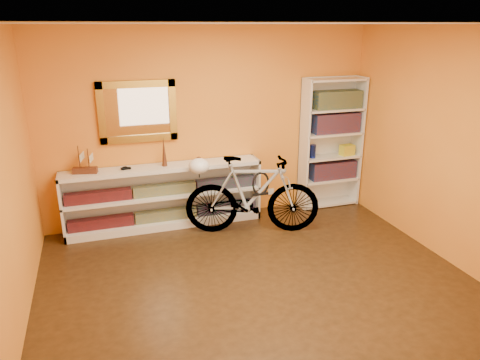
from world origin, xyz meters
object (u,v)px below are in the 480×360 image
object	(u,v)px
bicycle	(252,195)
helmet	(199,166)
console_unit	(165,196)
bookcase	(331,144)

from	to	relation	value
bicycle	helmet	size ratio (longest dim) A/B	6.72
console_unit	bicycle	bearing A→B (deg)	-27.21
console_unit	helmet	bearing A→B (deg)	-40.73
helmet	bookcase	bearing A→B (deg)	10.19
console_unit	helmet	world-z (taller)	helmet
console_unit	bookcase	bearing A→B (deg)	0.58
bookcase	bicycle	distance (m)	1.58
console_unit	bicycle	world-z (taller)	bicycle
console_unit	bicycle	size ratio (longest dim) A/B	1.47
bookcase	helmet	xyz separation A→B (m)	(-2.06, -0.37, -0.04)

